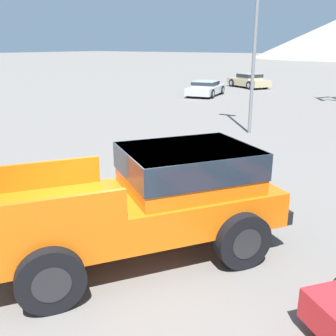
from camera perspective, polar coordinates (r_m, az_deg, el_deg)
The scene contains 5 objects.
ground_plane at distance 7.50m, azimuth -4.81°, elevation -11.31°, with size 320.00×320.00×0.00m, color slate.
orange_pickup_truck at distance 6.87m, azimuth -2.13°, elevation -4.09°, with size 4.46×5.42×1.89m.
parked_car_silver at distance 29.38m, azimuth 5.48°, elevation 11.47°, with size 2.63×4.43×1.07m.
parked_car_tan at distance 35.62m, azimuth 11.65°, elevation 12.35°, with size 4.40×3.52×1.21m.
street_lamp_post at distance 16.84m, azimuth 12.82°, elevation 22.18°, with size 0.90×0.24×8.60m.
Camera 1 is at (4.25, -5.02, 3.61)m, focal length 42.00 mm.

